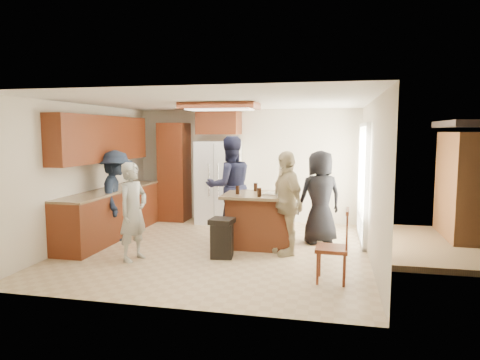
% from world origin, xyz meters
% --- Properties ---
extents(room_shell, '(8.00, 5.20, 5.00)m').
position_xyz_m(room_shell, '(4.37, 1.64, 0.87)').
color(room_shell, tan).
rests_on(room_shell, ground).
extents(person_front_left, '(0.55, 0.65, 1.54)m').
position_xyz_m(person_front_left, '(-1.12, -0.86, 0.77)').
color(person_front_left, '#9B9C94').
rests_on(person_front_left, ground).
extents(person_behind_left, '(1.10, 0.98, 1.92)m').
position_xyz_m(person_behind_left, '(-0.02, 1.02, 0.96)').
color(person_behind_left, '#1A1C34').
rests_on(person_behind_left, ground).
extents(person_behind_right, '(0.97, 0.85, 1.68)m').
position_xyz_m(person_behind_right, '(1.69, 0.81, 0.84)').
color(person_behind_right, black).
rests_on(person_behind_right, ground).
extents(person_side_right, '(0.95, 1.12, 1.70)m').
position_xyz_m(person_side_right, '(1.17, -0.02, 0.85)').
color(person_side_right, tan).
rests_on(person_side_right, ground).
extents(person_counter, '(0.86, 1.19, 1.67)m').
position_xyz_m(person_counter, '(-2.00, 0.25, 0.83)').
color(person_counter, '#1A2435').
rests_on(person_counter, ground).
extents(left_cabinetry, '(0.64, 3.00, 2.30)m').
position_xyz_m(left_cabinetry, '(-2.24, 0.40, 0.96)').
color(left_cabinetry, maroon).
rests_on(left_cabinetry, ground).
extents(back_wall_units, '(1.80, 0.60, 2.45)m').
position_xyz_m(back_wall_units, '(-1.33, 2.20, 1.38)').
color(back_wall_units, maroon).
rests_on(back_wall_units, ground).
extents(refrigerator, '(0.90, 0.76, 1.80)m').
position_xyz_m(refrigerator, '(-0.55, 2.12, 0.90)').
color(refrigerator, white).
rests_on(refrigerator, ground).
extents(kitchen_island, '(1.28, 1.03, 0.93)m').
position_xyz_m(kitchen_island, '(0.69, 0.38, 0.47)').
color(kitchen_island, '#A74E2B').
rests_on(kitchen_island, ground).
extents(island_items, '(0.98, 0.73, 0.15)m').
position_xyz_m(island_items, '(0.91, 0.29, 0.97)').
color(island_items, silver).
rests_on(island_items, kitchen_island).
extents(trash_bin, '(0.39, 0.39, 0.63)m').
position_xyz_m(trash_bin, '(0.19, -0.43, 0.32)').
color(trash_bin, black).
rests_on(trash_bin, ground).
extents(spindle_chair, '(0.44, 0.44, 0.99)m').
position_xyz_m(spindle_chair, '(1.93, -1.22, 0.45)').
color(spindle_chair, maroon).
rests_on(spindle_chair, ground).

